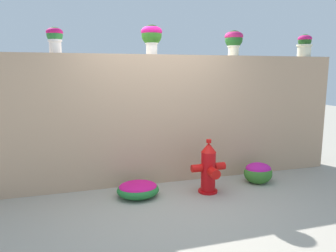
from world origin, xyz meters
The scene contains 9 objects.
ground_plane centered at (0.00, 0.00, 0.00)m, with size 24.00×24.00×0.00m, color gray.
stone_wall centered at (0.00, 0.96, 1.04)m, with size 6.57×0.38×2.07m, color tan.
potted_plant_1 centered at (-1.46, 1.00, 2.31)m, with size 0.24×0.24×0.38m.
potted_plant_2 centered at (-0.01, 0.96, 2.37)m, with size 0.33×0.33×0.46m.
potted_plant_3 centered at (1.43, 0.97, 2.34)m, with size 0.31×0.31×0.43m.
potted_plant_4 centered at (2.87, 0.95, 2.30)m, with size 0.28×0.28×0.41m.
fire_hydrant centered at (0.65, 0.16, 0.37)m, with size 0.53×0.43×0.82m.
flower_bush_left centered at (1.61, 0.33, 0.18)m, with size 0.47×0.42×0.35m.
flower_bush_right centered at (-0.41, 0.30, 0.12)m, with size 0.62×0.56×0.23m.
Camera 1 is at (-1.31, -4.14, 1.82)m, focal length 34.64 mm.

